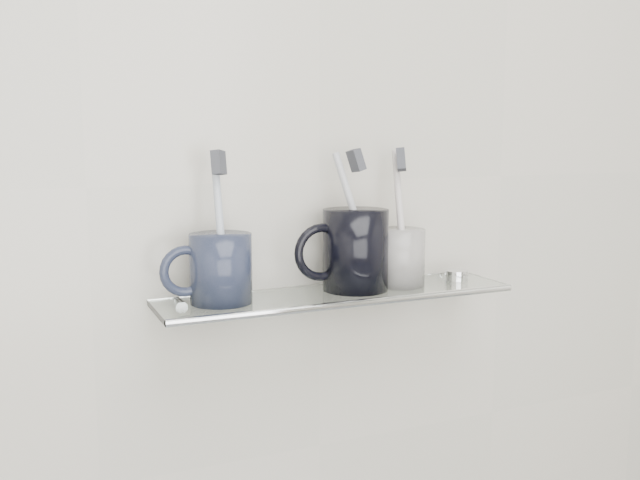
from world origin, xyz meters
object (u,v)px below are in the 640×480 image
shelf_glass (337,295)px  mug_right (399,257)px  mug_left (221,268)px  mug_center (355,250)px

shelf_glass → mug_right: bearing=2.8°
mug_left → mug_right: 0.27m
mug_right → mug_left: bearing=177.8°
mug_left → mug_right: size_ratio=1.10×
mug_left → mug_right: bearing=5.1°
mug_left → mug_center: mug_center is taller
shelf_glass → mug_center: size_ratio=4.42×
shelf_glass → mug_left: 0.17m
shelf_glass → mug_center: mug_center is taller
shelf_glass → mug_right: mug_right is taller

